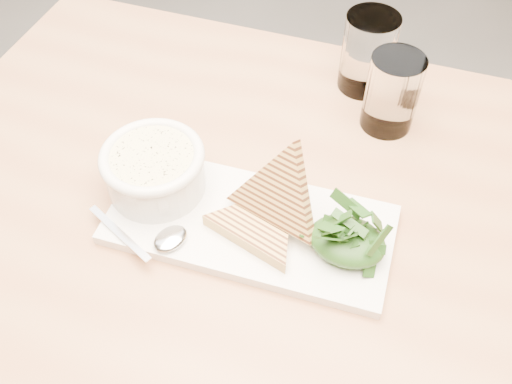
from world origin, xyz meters
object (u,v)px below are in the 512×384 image
at_px(glass_near, 392,93).
at_px(glass_far, 368,53).
at_px(soup_bowl, 155,173).
at_px(platter, 250,225).
at_px(table_top, 290,218).

xyz_separation_m(glass_near, glass_far, (-0.06, 0.07, 0.00)).
distance_m(soup_bowl, glass_near, 0.35).
xyz_separation_m(platter, soup_bowl, (-0.14, 0.01, 0.03)).
xyz_separation_m(table_top, glass_far, (0.02, 0.28, 0.08)).
height_order(table_top, platter, platter).
xyz_separation_m(platter, glass_far, (0.06, 0.33, 0.05)).
bearing_deg(platter, glass_near, 66.65).
relative_size(soup_bowl, glass_near, 1.09).
height_order(table_top, soup_bowl, soup_bowl).
distance_m(table_top, glass_far, 0.29).
height_order(soup_bowl, glass_near, glass_near).
relative_size(platter, glass_far, 2.91).
distance_m(platter, soup_bowl, 0.14).
relative_size(glass_near, glass_far, 0.95).
bearing_deg(soup_bowl, glass_far, 59.51).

